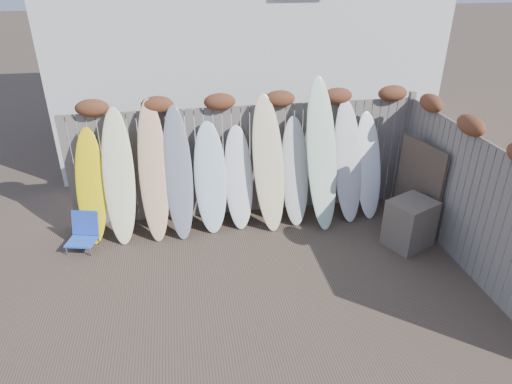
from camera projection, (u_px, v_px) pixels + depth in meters
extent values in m
plane|color=#493A2D|center=(271.00, 294.00, 6.38)|extent=(80.00, 80.00, 0.00)
cube|color=slate|center=(244.00, 161.00, 8.02)|extent=(6.00, 0.10, 2.00)
cube|color=slate|center=(404.00, 148.00, 8.45)|extent=(0.10, 0.10, 2.10)
ellipsoid|color=brown|center=(92.00, 108.00, 7.11)|extent=(0.52, 0.28, 0.28)
ellipsoid|color=brown|center=(157.00, 105.00, 7.27)|extent=(0.52, 0.28, 0.28)
ellipsoid|color=brown|center=(220.00, 102.00, 7.42)|extent=(0.52, 0.28, 0.28)
ellipsoid|color=brown|center=(280.00, 99.00, 7.57)|extent=(0.52, 0.28, 0.28)
ellipsoid|color=brown|center=(337.00, 96.00, 7.72)|extent=(0.52, 0.28, 0.28)
ellipsoid|color=brown|center=(393.00, 93.00, 7.87)|extent=(0.52, 0.28, 0.28)
cube|color=slate|center=(473.00, 207.00, 6.55)|extent=(0.10, 4.40, 2.00)
ellipsoid|color=brown|center=(471.00, 125.00, 6.39)|extent=(0.28, 0.56, 0.28)
ellipsoid|color=brown|center=(431.00, 103.00, 7.35)|extent=(0.28, 0.56, 0.28)
cube|color=silver|center=(238.00, 14.00, 10.76)|extent=(8.00, 5.00, 6.00)
cube|color=blue|center=(82.00, 241.00, 7.28)|extent=(0.51, 0.47, 0.03)
cube|color=blue|center=(85.00, 223.00, 7.36)|extent=(0.45, 0.23, 0.40)
cylinder|color=#AEAEB5|center=(66.00, 251.00, 7.18)|extent=(0.03, 0.03, 0.16)
cylinder|color=#A6A6AD|center=(75.00, 239.00, 7.47)|extent=(0.03, 0.03, 0.16)
cylinder|color=#A9AAB1|center=(91.00, 252.00, 7.16)|extent=(0.03, 0.03, 0.16)
cylinder|color=#ADAEB4|center=(99.00, 240.00, 7.44)|extent=(0.03, 0.03, 0.16)
cube|color=#453934|center=(410.00, 223.00, 7.32)|extent=(0.85, 0.80, 0.79)
cube|color=brown|center=(418.00, 186.00, 7.65)|extent=(0.27, 1.01, 1.54)
ellipsoid|color=yellow|center=(91.00, 187.00, 7.31)|extent=(0.53, 0.70, 1.84)
ellipsoid|color=#F8F4BF|center=(119.00, 177.00, 7.27)|extent=(0.54, 0.78, 2.13)
ellipsoid|color=#E5AD82|center=(153.00, 172.00, 7.34)|extent=(0.49, 0.80, 2.24)
ellipsoid|color=slate|center=(178.00, 174.00, 7.40)|extent=(0.46, 0.75, 2.13)
ellipsoid|color=silver|center=(210.00, 178.00, 7.61)|extent=(0.55, 0.66, 1.82)
ellipsoid|color=white|center=(239.00, 178.00, 7.73)|extent=(0.48, 0.62, 1.72)
ellipsoid|color=beige|center=(269.00, 164.00, 7.62)|extent=(0.60, 0.83, 2.23)
ellipsoid|color=silver|center=(295.00, 172.00, 7.82)|extent=(0.49, 0.66, 1.83)
ellipsoid|color=silver|center=(322.00, 155.00, 7.64)|extent=(0.58, 0.90, 2.49)
ellipsoid|color=silver|center=(348.00, 162.00, 7.90)|extent=(0.56, 0.77, 2.07)
ellipsoid|color=white|center=(368.00, 166.00, 8.03)|extent=(0.53, 0.70, 1.84)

